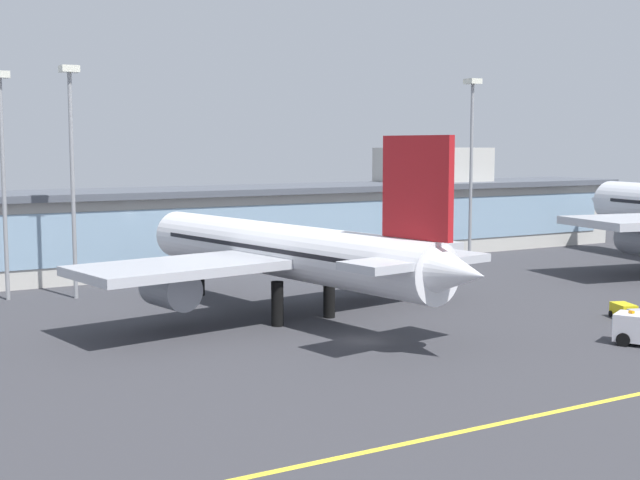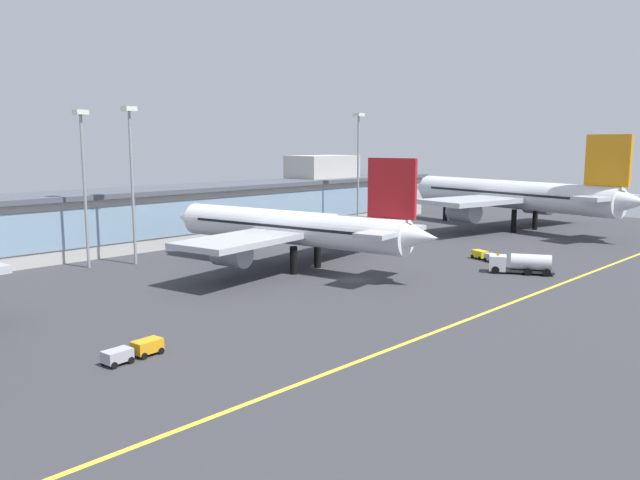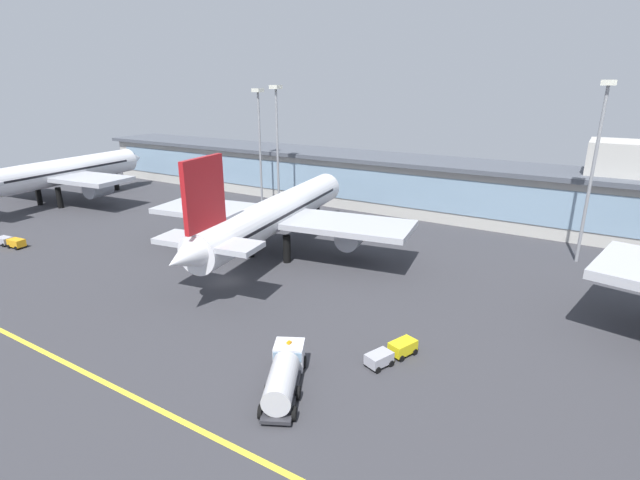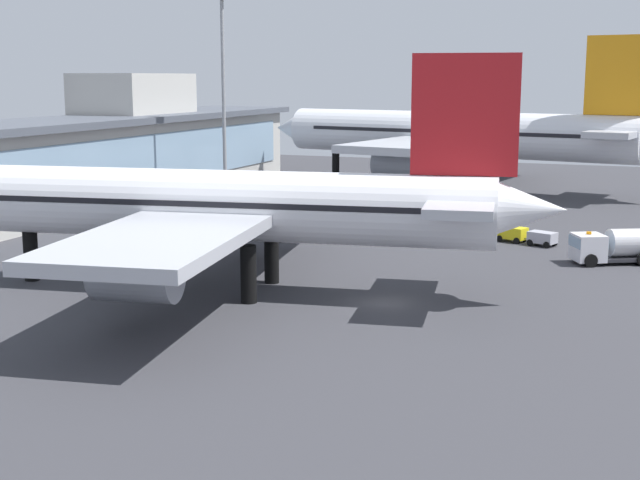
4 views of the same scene
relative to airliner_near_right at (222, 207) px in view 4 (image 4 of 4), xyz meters
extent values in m
plane|color=#38383D|center=(0.70, -11.99, -6.12)|extent=(208.80, 208.80, 0.00)
cube|color=beige|center=(45.44, 36.39, 6.58)|extent=(16.00, 10.00, 6.00)
cylinder|color=black|center=(-2.53, -3.24, -4.12)|extent=(1.10, 1.10, 4.01)
cylinder|color=black|center=(3.41, -2.30, -4.12)|extent=(1.10, 1.10, 4.01)
cylinder|color=black|center=(-2.37, 15.08, -4.12)|extent=(1.10, 1.10, 4.01)
cylinder|color=silver|center=(-0.05, 0.33, 0.14)|extent=(11.06, 39.59, 5.01)
cone|color=silver|center=(3.28, -20.81, 0.52)|extent=(5.06, 6.11, 4.26)
cube|color=black|center=(-0.05, 0.33, 0.52)|extent=(10.13, 33.39, 0.40)
cube|color=#B7BAC1|center=(-0.05, 0.33, -0.49)|extent=(40.90, 15.52, 0.80)
cylinder|color=#999EA8|center=(-11.31, -0.01, -2.47)|extent=(4.26, 5.59, 3.51)
cylinder|color=#999EA8|center=(10.77, 3.47, -2.47)|extent=(4.26, 5.59, 3.51)
cube|color=red|center=(2.64, -16.75, 6.65)|extent=(1.69, 7.08, 8.02)
cube|color=#B7BAC1|center=(2.64, -16.75, 0.89)|extent=(13.29, 6.26, 0.64)
cylinder|color=black|center=(59.36, -5.97, -3.70)|extent=(1.10, 1.10, 4.85)
cylinder|color=black|center=(66.50, -7.32, -3.70)|extent=(1.10, 1.10, 4.85)
cylinder|color=black|center=(67.16, 15.82, -3.70)|extent=(1.10, 1.10, 4.85)
cylinder|color=silver|center=(63.66, -2.74, 1.45)|extent=(15.16, 49.95, 6.06)
cone|color=silver|center=(68.61, 23.46, 1.45)|extent=(6.66, 6.42, 5.75)
cube|color=#84A3BC|center=(67.90, 19.72, 2.51)|extent=(5.25, 5.01, 1.82)
cube|color=black|center=(63.66, -2.74, 1.90)|extent=(13.75, 42.15, 0.48)
cube|color=#B7BAC1|center=(63.66, -2.74, 0.69)|extent=(46.98, 20.16, 0.97)
cylinder|color=#999EA8|center=(51.46, 1.38, -1.70)|extent=(5.36, 7.13, 4.24)
cylinder|color=#999EA8|center=(76.53, -3.35, -1.70)|extent=(5.36, 7.13, 4.24)
cube|color=orange|center=(59.61, -24.22, 9.32)|extent=(2.37, 8.92, 9.69)
cube|color=#B7BAC1|center=(59.61, -24.22, 2.36)|extent=(15.34, 8.07, 0.78)
cylinder|color=black|center=(17.66, -24.29, -5.57)|extent=(0.77, 1.12, 1.10)
cylinder|color=black|center=(19.98, -23.11, -5.57)|extent=(0.77, 1.12, 1.10)
cylinder|color=black|center=(22.02, -27.12, -5.57)|extent=(0.77, 1.12, 1.10)
cube|color=#2D2D33|center=(20.78, -27.55, -5.67)|extent=(5.52, 7.80, 0.30)
cube|color=silver|center=(18.94, -23.94, -4.72)|extent=(3.38, 3.27, 2.20)
cube|color=#84A3BC|center=(18.94, -23.94, -4.24)|extent=(3.33, 3.30, 0.88)
cube|color=orange|center=(18.94, -23.94, -3.50)|extent=(0.30, 0.40, 0.20)
cylinder|color=black|center=(26.40, -15.44, -5.82)|extent=(0.40, 0.63, 0.60)
cylinder|color=black|center=(27.80, -15.98, -5.82)|extent=(0.40, 0.63, 0.60)
cylinder|color=black|center=(25.75, -17.14, -5.82)|extent=(0.40, 0.63, 0.60)
cylinder|color=black|center=(27.15, -17.68, -5.82)|extent=(0.40, 0.63, 0.60)
cube|color=yellow|center=(26.77, -16.56, -5.27)|extent=(2.33, 2.97, 1.10)
cylinder|color=black|center=(25.26, -18.40, -5.82)|extent=(0.38, 0.62, 0.60)
cylinder|color=black|center=(26.66, -18.94, -5.82)|extent=(0.38, 0.62, 0.60)
cylinder|color=black|center=(24.66, -19.97, -5.82)|extent=(0.38, 0.62, 0.60)
cylinder|color=black|center=(26.06, -20.50, -5.82)|extent=(0.38, 0.62, 0.60)
cube|color=#A8A8B2|center=(25.66, -19.45, -5.32)|extent=(2.26, 2.78, 1.00)
cube|color=#2D2D33|center=(26.20, -18.05, -5.67)|extent=(0.31, 0.60, 0.08)
cylinder|color=gray|center=(38.89, 19.73, 5.95)|extent=(0.44, 0.44, 24.15)
camera|label=1|loc=(-37.64, -70.63, 9.85)|focal=48.64mm
camera|label=2|loc=(-65.34, -68.22, 12.75)|focal=35.83mm
camera|label=3|loc=(40.27, -53.64, 18.19)|focal=26.35mm
camera|label=4|loc=(-55.18, -28.72, 9.11)|focal=49.19mm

